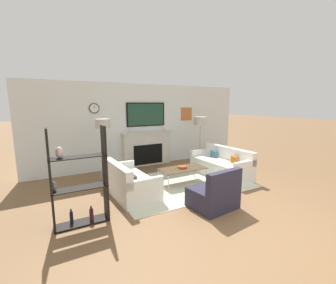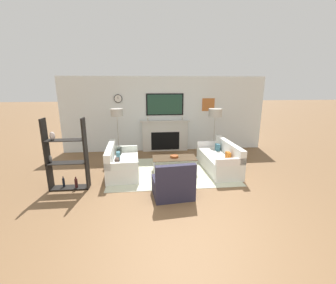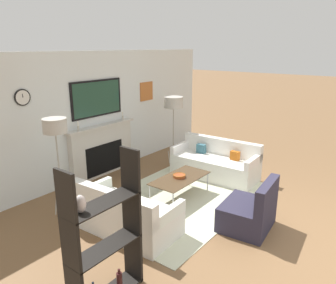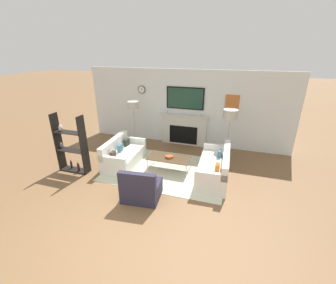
# 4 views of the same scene
# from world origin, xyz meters

# --- Properties ---
(ground_plane) EXTENTS (60.00, 60.00, 0.00)m
(ground_plane) POSITION_xyz_m (0.00, 0.00, 0.00)
(ground_plane) COLOR brown
(fireplace_wall) EXTENTS (7.42, 0.28, 2.70)m
(fireplace_wall) POSITION_xyz_m (0.00, 4.68, 1.22)
(fireplace_wall) COLOR silver
(fireplace_wall) RESTS_ON ground_plane
(area_rug) EXTENTS (3.42, 2.36, 0.01)m
(area_rug) POSITION_xyz_m (0.00, 2.49, 0.01)
(area_rug) COLOR beige
(area_rug) RESTS_ON ground_plane
(couch_left) EXTENTS (0.90, 1.66, 0.79)m
(couch_left) POSITION_xyz_m (-1.41, 2.49, 0.28)
(couch_left) COLOR white
(couch_left) RESTS_ON ground_plane
(couch_right) EXTENTS (0.84, 1.88, 0.81)m
(couch_right) POSITION_xyz_m (1.40, 2.49, 0.30)
(couch_right) COLOR white
(couch_right) RESTS_ON ground_plane
(armchair) EXTENTS (0.92, 0.81, 0.83)m
(armchair) POSITION_xyz_m (-0.14, 1.00, 0.27)
(armchair) COLOR #2C293D
(armchair) RESTS_ON ground_plane
(coffee_table) EXTENTS (1.23, 0.61, 0.41)m
(coffee_table) POSITION_xyz_m (0.08, 2.51, 0.39)
(coffee_table) COLOR #4C3823
(coffee_table) RESTS_ON ground_plane
(decorative_bowl) EXTENTS (0.24, 0.24, 0.06)m
(decorative_bowl) POSITION_xyz_m (0.08, 2.53, 0.44)
(decorative_bowl) COLOR #9D4621
(decorative_bowl) RESTS_ON coffee_table
(floor_lamp_left) EXTENTS (0.39, 0.39, 1.68)m
(floor_lamp_left) POSITION_xyz_m (-1.62, 3.81, 1.52)
(floor_lamp_left) COLOR #9E998E
(floor_lamp_left) RESTS_ON ground_plane
(floor_lamp_right) EXTENTS (0.45, 0.45, 1.64)m
(floor_lamp_right) POSITION_xyz_m (1.62, 3.81, 1.48)
(floor_lamp_right) COLOR #9E998E
(floor_lamp_right) RESTS_ON ground_plane
(shelf_unit) EXTENTS (0.90, 0.28, 1.70)m
(shelf_unit) POSITION_xyz_m (-2.56, 1.65, 0.79)
(shelf_unit) COLOR black
(shelf_unit) RESTS_ON ground_plane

